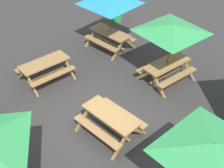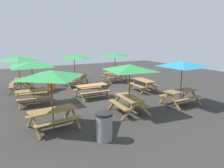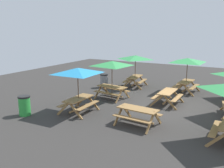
% 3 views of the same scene
% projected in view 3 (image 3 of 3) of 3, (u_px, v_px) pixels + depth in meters
% --- Properties ---
extents(ground_plane, '(31.92, 31.92, 0.00)m').
position_uv_depth(ground_plane, '(166.00, 105.00, 13.97)').
color(ground_plane, '#33302D').
rests_on(ground_plane, ground).
extents(picnic_table_1, '(2.82, 2.82, 2.34)m').
position_uv_depth(picnic_table_1, '(187.00, 63.00, 16.26)').
color(picnic_table_1, olive).
rests_on(picnic_table_1, ground).
extents(picnic_table_2, '(2.81, 2.81, 2.34)m').
position_uv_depth(picnic_table_2, '(112.00, 66.00, 14.84)').
color(picnic_table_2, olive).
rests_on(picnic_table_2, ground).
extents(picnic_table_3, '(2.83, 2.83, 2.34)m').
position_uv_depth(picnic_table_3, '(78.00, 74.00, 12.29)').
color(picnic_table_3, olive).
rests_on(picnic_table_3, ground).
extents(picnic_table_4, '(1.81, 1.54, 0.81)m').
position_uv_depth(picnic_table_4, '(168.00, 95.00, 13.96)').
color(picnic_table_4, olive).
rests_on(picnic_table_4, ground).
extents(picnic_table_5, '(2.21, 2.21, 2.34)m').
position_uv_depth(picnic_table_5, '(135.00, 60.00, 17.93)').
color(picnic_table_5, olive).
rests_on(picnic_table_5, ground).
extents(picnic_table_6, '(1.67, 1.91, 0.81)m').
position_uv_depth(picnic_table_6, '(138.00, 113.00, 10.97)').
color(picnic_table_6, olive).
rests_on(picnic_table_6, ground).
extents(trash_bin_green, '(0.59, 0.59, 0.98)m').
position_uv_depth(trash_bin_green, '(25.00, 106.00, 12.21)').
color(trash_bin_green, green).
rests_on(trash_bin_green, ground).
extents(trash_bin_gray, '(0.59, 0.59, 0.98)m').
position_uv_depth(trash_bin_gray, '(104.00, 81.00, 18.06)').
color(trash_bin_gray, gray).
rests_on(trash_bin_gray, ground).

